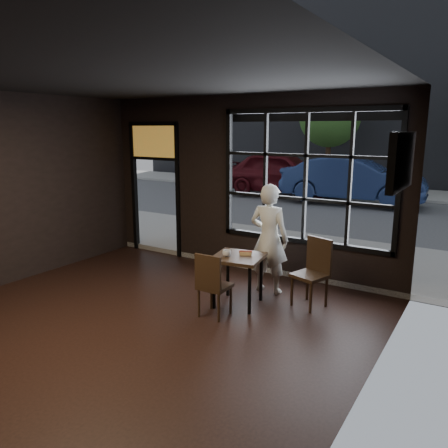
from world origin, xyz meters
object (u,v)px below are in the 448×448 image
Objects in this scene: chair_near at (215,284)px; man at (269,239)px; navy_car at (352,179)px; cafe_table at (238,280)px.

chair_near is 1.33m from man.
man reaches higher than navy_car.
man reaches higher than cafe_table.
man is 0.37× the size of navy_car.
cafe_table is 0.89m from man.
cafe_table is 0.53m from chair_near.
cafe_table is 0.82× the size of chair_near.
man is at bearing -176.39° from navy_car.
man reaches higher than chair_near.
chair_near is at bearing 78.08° from man.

